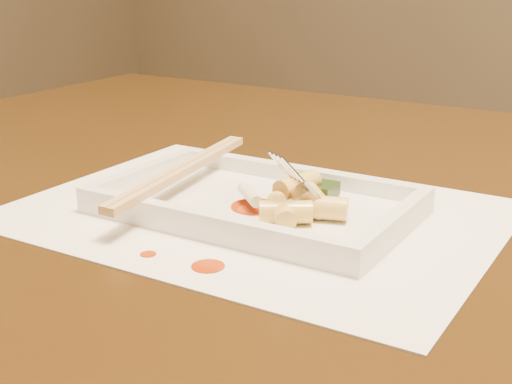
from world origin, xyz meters
The scene contains 23 objects.
table centered at (0.00, 0.00, 0.65)m, with size 1.40×0.90×0.75m.
placemat centered at (-0.09, -0.09, 0.75)m, with size 0.40×0.30×0.00m, color white.
sauce_splatter_a centered at (-0.06, -0.21, 0.75)m, with size 0.02×0.02×0.00m, color #AC2E05.
sauce_splatter_b centered at (-0.11, -0.21, 0.75)m, with size 0.01×0.01×0.00m, color #AC2E05.
plate_base centered at (-0.09, -0.09, 0.76)m, with size 0.26×0.16×0.01m, color white.
plate_rim_far centered at (-0.09, -0.02, 0.77)m, with size 0.26×0.01×0.01m, color white.
plate_rim_near centered at (-0.09, -0.17, 0.77)m, with size 0.26×0.01×0.01m, color white.
plate_rim_left centered at (-0.22, -0.09, 0.77)m, with size 0.01×0.14×0.01m, color white.
plate_rim_right centered at (0.03, -0.09, 0.77)m, with size 0.01×0.14×0.01m, color white.
veg_piece centered at (-0.06, -0.05, 0.77)m, with size 0.04×0.03×0.01m, color black.
scallion_white centered at (-0.09, -0.11, 0.77)m, with size 0.01×0.01×0.04m, color #EAEACC.
scallion_green centered at (-0.05, -0.07, 0.77)m, with size 0.01×0.01×0.09m, color #2E9518.
chopstick_a centered at (-0.17, -0.09, 0.78)m, with size 0.01×0.24×0.01m, color tan.
chopstick_b centered at (-0.17, -0.09, 0.78)m, with size 0.01×0.24×0.01m, color tan.
fork centered at (-0.02, -0.08, 0.83)m, with size 0.09×0.10×0.14m, color silver, non-canonical shape.
sauce_blob_0 centered at (-0.09, -0.10, 0.76)m, with size 0.04×0.04×0.00m, color #AC2E05.
rice_cake_0 centered at (-0.05, -0.13, 0.77)m, with size 0.02×0.02×0.05m, color #F3DC71.
rice_cake_1 centered at (-0.03, -0.10, 0.77)m, with size 0.02×0.02×0.04m, color #F3DC71.
rice_cake_2 centered at (-0.06, -0.08, 0.78)m, with size 0.02×0.02×0.04m, color #F3DC71.
rice_cake_3 centered at (-0.05, -0.13, 0.77)m, with size 0.02×0.02×0.04m, color #F3DC71.
rice_cake_4 centered at (-0.05, -0.08, 0.77)m, with size 0.02×0.02×0.04m, color #F3DC71.
rice_cake_5 centered at (-0.05, -0.10, 0.78)m, with size 0.02×0.02×0.05m, color #F3DC71.
rice_cake_6 centered at (-0.04, -0.09, 0.77)m, with size 0.02×0.02×0.04m, color #F3DC71.
Camera 1 is at (0.20, -0.59, 0.96)m, focal length 50.00 mm.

